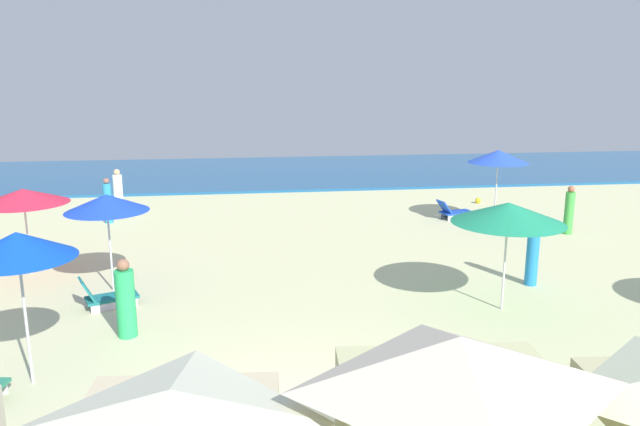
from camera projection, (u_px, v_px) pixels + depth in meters
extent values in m
plane|color=beige|center=(291.00, 419.00, 9.39)|extent=(60.00, 60.00, 0.00)
cube|color=#1C558B|center=(253.00, 172.00, 32.84)|extent=(60.00, 11.43, 0.12)
pyramid|color=beige|center=(170.00, 409.00, 5.29)|extent=(2.23, 2.36, 0.38)
pyramid|color=beige|center=(459.00, 363.00, 5.50)|extent=(2.46, 2.26, 0.52)
cylinder|color=silver|center=(26.00, 322.00, 10.22)|extent=(0.05, 0.05, 2.27)
cone|color=blue|center=(17.00, 245.00, 9.91)|extent=(1.88, 1.88, 0.45)
cylinder|color=silver|center=(111.00, 251.00, 14.78)|extent=(0.05, 0.05, 2.02)
cone|color=blue|center=(107.00, 203.00, 14.51)|extent=(1.99, 1.99, 0.42)
cube|color=silver|center=(115.00, 306.00, 13.75)|extent=(0.97, 0.42, 0.19)
cube|color=silver|center=(110.00, 299.00, 14.16)|extent=(0.97, 0.42, 0.19)
cube|color=#1B7071|center=(112.00, 297.00, 13.93)|extent=(1.27, 0.95, 0.06)
cube|color=#1B7071|center=(87.00, 290.00, 13.62)|extent=(0.48, 0.62, 0.55)
cylinder|color=silver|center=(496.00, 194.00, 21.29)|extent=(0.05, 0.05, 2.24)
cone|color=blue|center=(498.00, 156.00, 20.99)|extent=(2.09, 2.09, 0.45)
cube|color=silver|center=(535.00, 232.00, 20.20)|extent=(1.23, 0.13, 0.19)
cube|color=silver|center=(528.00, 228.00, 20.74)|extent=(1.23, 0.13, 0.19)
cube|color=#25785E|center=(532.00, 227.00, 20.44)|extent=(1.41, 0.75, 0.06)
cube|color=#25785E|center=(514.00, 220.00, 20.35)|extent=(0.36, 0.64, 0.49)
cube|color=silver|center=(460.00, 217.00, 22.26)|extent=(1.05, 0.26, 0.21)
cube|color=silver|center=(453.00, 214.00, 22.74)|extent=(1.05, 0.26, 0.21)
cube|color=blue|center=(457.00, 212.00, 22.47)|extent=(1.28, 0.86, 0.06)
cube|color=blue|center=(444.00, 207.00, 22.24)|extent=(0.51, 0.66, 0.51)
cylinder|color=silver|center=(28.00, 239.00, 16.06)|extent=(0.05, 0.05, 1.93)
cone|color=red|center=(23.00, 196.00, 15.80)|extent=(2.30, 2.30, 0.39)
cylinder|color=silver|center=(504.00, 267.00, 13.58)|extent=(0.05, 0.05, 2.03)
cone|color=#1E9062|center=(508.00, 213.00, 13.30)|extent=(2.50, 2.50, 0.46)
cylinder|color=#288BC6|center=(108.00, 203.00, 21.73)|extent=(0.40, 0.40, 1.45)
sphere|color=#8D5D50|center=(106.00, 181.00, 21.55)|extent=(0.21, 0.21, 0.21)
cylinder|color=white|center=(118.00, 194.00, 23.22)|extent=(0.49, 0.49, 1.51)
sphere|color=tan|center=(117.00, 172.00, 23.03)|extent=(0.24, 0.24, 0.24)
cylinder|color=green|center=(569.00, 213.00, 20.21)|extent=(0.36, 0.36, 1.43)
sphere|color=#9D5D40|center=(571.00, 189.00, 20.03)|extent=(0.22, 0.22, 0.22)
cylinder|color=#2381CE|center=(532.00, 258.00, 15.25)|extent=(0.32, 0.32, 1.42)
sphere|color=tan|center=(535.00, 227.00, 15.07)|extent=(0.25, 0.25, 0.25)
cylinder|color=#2BB762|center=(126.00, 304.00, 12.22)|extent=(0.54, 0.54, 1.41)
sphere|color=#926149|center=(123.00, 265.00, 12.04)|extent=(0.25, 0.25, 0.25)
sphere|color=yellow|center=(478.00, 201.00, 25.18)|extent=(0.24, 0.24, 0.24)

